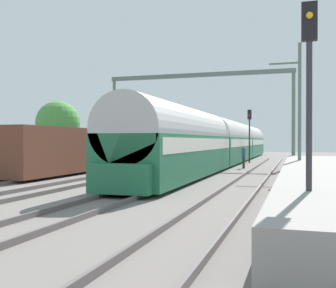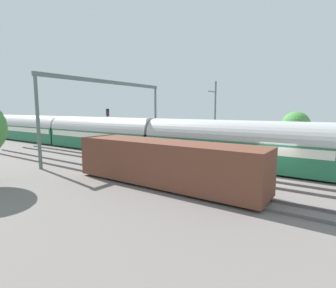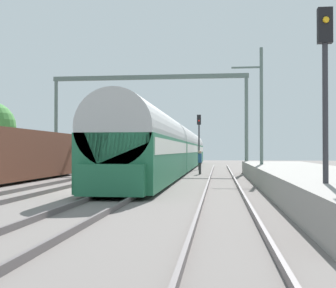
{
  "view_description": "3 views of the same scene",
  "coord_description": "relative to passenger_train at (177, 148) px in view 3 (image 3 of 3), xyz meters",
  "views": [
    {
      "loc": [
        8.0,
        -17.69,
        2.08
      ],
      "look_at": [
        1.94,
        1.78,
        1.92
      ],
      "focal_mm": 43.98,
      "sensor_mm": 36.0,
      "label": 1
    },
    {
      "loc": [
        -19.15,
        -4.07,
        4.84
      ],
      "look_at": [
        -0.56,
        8.81,
        1.86
      ],
      "focal_mm": 27.85,
      "sensor_mm": 36.0,
      "label": 2
    },
    {
      "loc": [
        5.63,
        -19.03,
        1.72
      ],
      "look_at": [
        0.97,
        21.78,
        2.33
      ],
      "focal_mm": 47.61,
      "sensor_mm": 36.0,
      "label": 3
    }
  ],
  "objects": [
    {
      "name": "catenary_pole_east_mid",
      "position": [
        6.23,
        -12.02,
        2.18
      ],
      "size": [
        1.9,
        0.2,
        8.0
      ],
      "color": "slate",
      "rests_on": "ground"
    },
    {
      "name": "track_west",
      "position": [
        -3.87,
        -20.43,
        -1.89
      ],
      "size": [
        1.51,
        60.0,
        0.16
      ],
      "color": "#605859",
      "rests_on": "ground"
    },
    {
      "name": "track_east",
      "position": [
        0.0,
        -20.43,
        -1.89
      ],
      "size": [
        1.51,
        60.0,
        0.16
      ],
      "color": "#605859",
      "rests_on": "ground"
    },
    {
      "name": "passenger_train",
      "position": [
        0.0,
        0.0,
        0.0
      ],
      "size": [
        2.93,
        49.2,
        3.82
      ],
      "color": "#236B47",
      "rests_on": "ground"
    },
    {
      "name": "catenary_gantry",
      "position": [
        -1.94,
        -3.84,
        3.9
      ],
      "size": [
        16.02,
        0.28,
        7.86
      ],
      "color": "slate",
      "rests_on": "ground"
    },
    {
      "name": "person_crossing",
      "position": [
        2.33,
        -7.08,
        -0.94
      ],
      "size": [
        0.26,
        0.41,
        1.73
      ],
      "rotation": [
        0.0,
        0.0,
        4.66
      ],
      "color": "#343434",
      "rests_on": "ground"
    },
    {
      "name": "freight_car",
      "position": [
        -7.75,
        -14.99,
        -0.5
      ],
      "size": [
        2.8,
        13.0,
        2.7
      ],
      "color": "brown",
      "rests_on": "ground"
    },
    {
      "name": "track_far_east",
      "position": [
        3.87,
        -20.43,
        -1.89
      ],
      "size": [
        1.52,
        60.0,
        0.16
      ],
      "color": "#605859",
      "rests_on": "ground"
    },
    {
      "name": "railway_signal_near",
      "position": [
        6.36,
        -27.92,
        1.42
      ],
      "size": [
        0.36,
        0.3,
        5.33
      ],
      "color": "#2D2D33",
      "rests_on": "ground"
    },
    {
      "name": "ground",
      "position": [
        -1.94,
        -20.43,
        -1.97
      ],
      "size": [
        120.0,
        120.0,
        0.0
      ],
      "primitive_type": "plane",
      "color": "slate"
    },
    {
      "name": "platform",
      "position": [
        7.69,
        -18.43,
        -1.52
      ],
      "size": [
        4.4,
        28.0,
        0.9
      ],
      "color": "gray",
      "rests_on": "ground"
    },
    {
      "name": "railway_signal_far",
      "position": [
        1.92,
        0.77,
        1.21
      ],
      "size": [
        0.36,
        0.3,
        4.97
      ],
      "color": "#2D2D33",
      "rests_on": "ground"
    }
  ]
}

